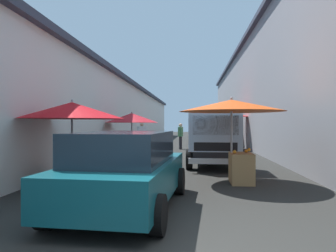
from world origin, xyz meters
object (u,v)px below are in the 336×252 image
hatchback_car (126,170)px  vendor_by_crates (181,134)px  fruit_stall_near_left (72,118)px  vendor_in_shade (142,134)px  fruit_stall_mid_lane (233,114)px  delivery_truck (214,139)px  fruit_stall_near_right (229,122)px  fruit_stall_far_left (223,124)px  fruit_stall_far_right (132,122)px

hatchback_car → vendor_by_crates: bearing=-1.8°
fruit_stall_near_left → vendor_in_shade: bearing=0.8°
fruit_stall_near_left → fruit_stall_mid_lane: size_ratio=0.96×
delivery_truck → vendor_by_crates: 8.13m
fruit_stall_mid_lane → delivery_truck: size_ratio=0.58×
fruit_stall_near_right → vendor_by_crates: (-0.33, 3.07, -0.80)m
fruit_stall_mid_lane → fruit_stall_near_right: (11.30, -1.17, -0.13)m
hatchback_car → delivery_truck: (5.84, -2.01, 0.30)m
fruit_stall_far_left → delivery_truck: size_ratio=0.46×
fruit_stall_far_left → vendor_in_shade: size_ratio=1.37×
fruit_stall_mid_lane → vendor_in_shade: (11.38, 4.43, -0.90)m
fruit_stall_mid_lane → fruit_stall_far_left: bearing=-4.1°
vendor_by_crates → fruit_stall_far_right: bearing=154.8°
fruit_stall_mid_lane → vendor_by_crates: bearing=9.8°
fruit_stall_far_left → fruit_stall_near_left: bearing=160.1°
fruit_stall_far_left → vendor_in_shade: bearing=114.1°
fruit_stall_far_right → vendor_by_crates: fruit_stall_far_right is taller
fruit_stall_near_left → vendor_by_crates: fruit_stall_near_left is taller
fruit_stall_near_left → fruit_stall_near_right: size_ratio=1.13×
vendor_by_crates → hatchback_car: bearing=178.2°
hatchback_car → delivery_truck: size_ratio=0.81×
fruit_stall_mid_lane → fruit_stall_near_right: 11.36m
vendor_by_crates → vendor_in_shade: bearing=80.6°
hatchback_car → vendor_in_shade: size_ratio=2.42×
fruit_stall_far_left → vendor_by_crates: (-2.84, 2.88, -0.64)m
hatchback_car → vendor_by_crates: vendor_by_crates is taller
fruit_stall_far_left → fruit_stall_mid_lane: (-13.81, 0.98, 0.29)m
fruit_stall_far_left → fruit_stall_far_right: size_ratio=0.88×
fruit_stall_near_right → vendor_by_crates: size_ratio=1.51×
fruit_stall_mid_lane → fruit_stall_far_right: (6.34, 4.08, -0.20)m
fruit_stall_near_left → vendor_in_shade: fruit_stall_near_left is taller
fruit_stall_far_left → fruit_stall_near_left: fruit_stall_near_left is taller
fruit_stall_far_left → fruit_stall_mid_lane: bearing=175.9°
fruit_stall_near_right → vendor_by_crates: bearing=96.2°
delivery_truck → vendor_in_shade: delivery_truck is taller
fruit_stall_far_left → fruit_stall_far_right: 9.02m
fruit_stall_mid_lane → fruit_stall_near_right: fruit_stall_near_right is taller
fruit_stall_mid_lane → vendor_by_crates: 11.17m
fruit_stall_near_right → delivery_truck: 8.48m
fruit_stall_near_right → delivery_truck: bearing=169.8°
fruit_stall_near_left → vendor_in_shade: size_ratio=1.66×
fruit_stall_far_right → hatchback_car: (-9.19, -1.74, -0.93)m
hatchback_car → fruit_stall_near_right: bearing=-13.9°
vendor_in_shade → fruit_stall_far_left: bearing=-65.9°
fruit_stall_far_right → hatchback_car: 9.40m
fruit_stall_near_right → vendor_in_shade: bearing=89.1°
vendor_in_shade → hatchback_car: bearing=-171.7°
fruit_stall_near_left → delivery_truck: (3.66, -3.92, -0.72)m
vendor_in_shade → fruit_stall_far_right: bearing=-176.0°
hatchback_car → fruit_stall_mid_lane: bearing=-39.4°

